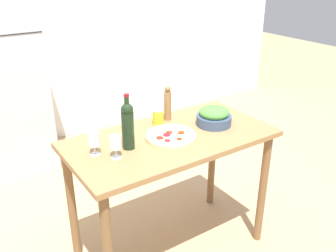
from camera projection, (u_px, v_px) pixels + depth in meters
ground_plane at (171, 247)px, 2.72m from camera, size 14.00×14.00×0.00m
wall_back at (49, 23)px, 3.91m from camera, size 6.40×0.08×2.60m
prep_counter at (171, 155)px, 2.41m from camera, size 1.31×0.67×0.90m
wine_bottle at (128, 125)px, 2.15m from camera, size 0.07×0.07×0.34m
wine_glass_near at (115, 144)px, 2.07m from camera, size 0.07×0.07×0.14m
wine_glass_far at (94, 140)px, 2.10m from camera, size 0.07×0.07×0.14m
pepper_mill at (168, 104)px, 2.55m from camera, size 0.05×0.05×0.24m
salad_bowl at (214, 116)px, 2.49m from camera, size 0.24×0.24×0.13m
homemade_pizza at (171, 136)px, 2.32m from camera, size 0.32×0.32×0.03m
salt_canister at (158, 117)px, 2.49m from camera, size 0.07×0.07×0.12m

